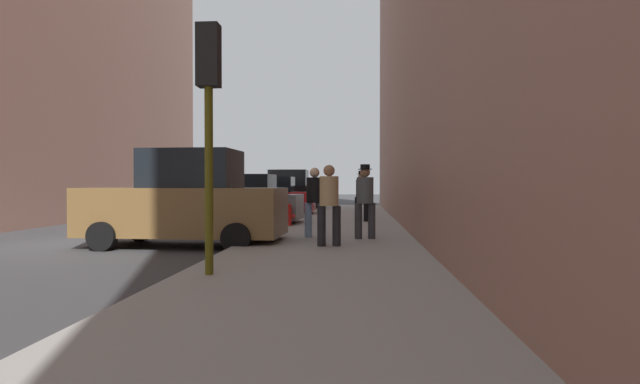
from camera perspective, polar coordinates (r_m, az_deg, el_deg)
ground_plane at (r=13.38m, az=-25.56°, el=-5.43°), size 120.00×120.00×0.00m
sidewalk at (r=11.62m, az=1.18°, el=-5.92°), size 4.00×40.00×0.15m
parked_bronze_suv at (r=12.00m, az=-15.08°, el=-1.15°), size 4.64×2.15×2.25m
parked_gray_coupe at (r=17.20m, az=-9.07°, el=-1.13°), size 4.25×2.15×1.79m
parked_red_hatchback at (r=22.44m, az=-5.89°, el=-0.66°), size 4.21×2.08×1.79m
parked_black_suv at (r=27.69m, az=-3.93°, el=0.02°), size 4.61×2.07×2.25m
fire_hydrant at (r=15.74m, az=-3.65°, el=-2.59°), size 0.42×0.22×0.70m
traffic_light at (r=7.47m, az=-12.59°, el=10.94°), size 0.32×0.32×3.60m
pedestrian_with_beanie at (r=11.94m, az=5.17°, el=-0.63°), size 0.52×0.44×1.78m
pedestrian_in_jeans at (r=12.23m, az=-0.62°, el=-0.74°), size 0.51×0.43×1.71m
pedestrian_with_fedora at (r=17.59m, az=4.79°, el=-0.14°), size 0.53×0.49×1.78m
pedestrian_in_tan_coat at (r=10.49m, az=1.04°, el=-1.01°), size 0.52×0.45×1.71m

